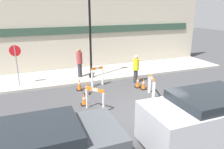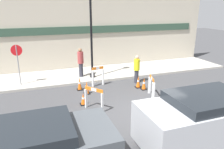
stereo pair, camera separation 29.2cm
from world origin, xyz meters
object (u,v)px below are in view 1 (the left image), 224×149
(streetlamp_post, at_px, (90,24))
(person_pedestrian, at_px, (80,62))
(parked_car_1, at_px, (209,117))
(person_worker, at_px, (136,68))
(stop_sign, at_px, (16,59))

(streetlamp_post, bearing_deg, person_pedestrian, 149.04)
(streetlamp_post, bearing_deg, parked_car_1, -78.20)
(person_worker, distance_m, person_pedestrian, 3.49)
(stop_sign, distance_m, parked_car_1, 9.83)
(stop_sign, bearing_deg, person_pedestrian, -165.26)
(parked_car_1, bearing_deg, stop_sign, 126.27)
(streetlamp_post, height_order, person_worker, streetlamp_post)
(streetlamp_post, distance_m, person_worker, 3.72)
(person_pedestrian, bearing_deg, stop_sign, 20.04)
(stop_sign, bearing_deg, parked_car_1, 135.81)
(stop_sign, distance_m, person_pedestrian, 3.59)
(person_worker, bearing_deg, stop_sign, -51.74)
(stop_sign, relative_size, person_pedestrian, 1.26)
(streetlamp_post, xyz_separation_m, stop_sign, (-4.16, 0.06, -1.75))
(streetlamp_post, xyz_separation_m, person_worker, (2.29, -1.52, -2.50))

